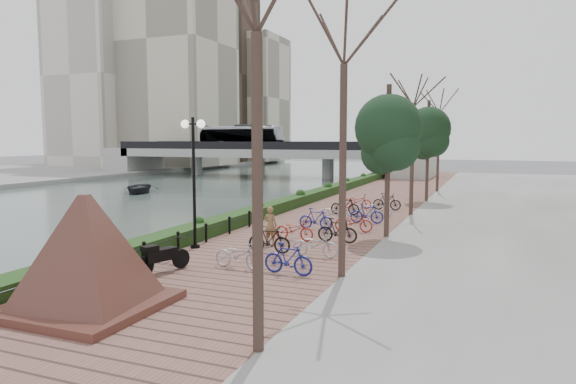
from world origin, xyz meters
The scene contains 14 objects.
ground centered at (0.00, 0.00, 0.00)m, with size 220.00×220.00×0.00m, color #59595B.
river_water centered at (-15.00, 25.00, 0.01)m, with size 30.00×130.00×0.02m, color #455651.
promenade centered at (4.00, 17.50, 0.25)m, with size 8.00×75.00×0.50m, color brown.
hedge centered at (0.60, 20.00, 0.80)m, with size 1.10×56.00×0.60m, color #163914.
chain_fence centered at (1.40, 2.00, 0.85)m, with size 0.10×14.10×0.70m.
granite_monument centered at (2.98, -3.27, 1.95)m, with size 5.45×5.45×2.86m.
lamppost centered at (1.56, 3.91, 4.11)m, with size 1.02×0.32×5.02m.
motorcycle centered at (2.63, 0.35, 1.03)m, with size 0.53×1.69×1.06m, color black, non-canonical shape.
pedestrian centered at (4.00, 5.62, 1.26)m, with size 0.56×0.37×1.53m, color brown.
bicycle_parking centered at (5.49, 9.45, 0.97)m, with size 2.40×17.32×1.00m.
street_trees centered at (8.00, 12.68, 3.69)m, with size 3.20×37.12×6.80m.
bridge centered at (-15.50, 45.00, 3.37)m, with size 36.00×10.77×6.50m.
boat centered at (-16.58, 23.62, 0.47)m, with size 3.10×4.34×0.90m, color #222227.
far_buildings centered at (-41.66, 65.91, 16.12)m, with size 35.00×38.00×38.00m.
Camera 1 is at (12.23, -12.92, 4.70)m, focal length 32.00 mm.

